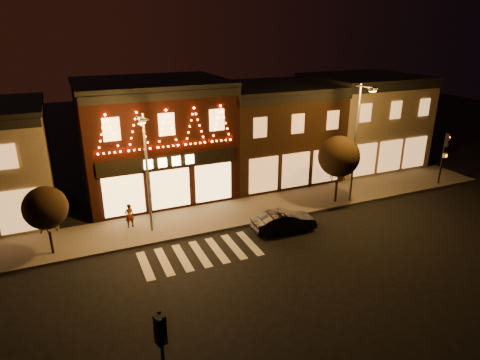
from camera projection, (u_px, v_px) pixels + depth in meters
ground at (227, 294)px, 19.37m from camera, size 120.00×120.00×0.00m
sidewalk_far at (210, 218)px, 26.97m from camera, size 44.00×4.00×0.15m
building_pulp at (154, 138)px, 29.95m from camera, size 10.20×8.34×8.30m
building_right_a at (271, 131)px, 33.66m from camera, size 9.20×8.28×7.50m
building_right_b at (361, 120)px, 36.99m from camera, size 9.20×8.28×7.80m
traffic_signal_near at (162, 349)px, 11.92m from camera, size 0.34×0.43×4.10m
traffic_signal_far at (446, 148)px, 31.57m from camera, size 0.34×0.46×4.07m
streetlamp_mid at (147, 166)px, 23.49m from camera, size 0.66×1.63×7.12m
streetlamp_right at (358, 135)px, 27.63m from camera, size 0.72×1.86×8.12m
tree_left at (45, 208)px, 21.69m from camera, size 2.29×2.29×3.82m
tree_right at (339, 156)px, 28.17m from camera, size 2.82×2.82×4.71m
dark_sedan at (284, 221)px, 25.13m from camera, size 4.00×1.63×1.29m
pedestrian at (129, 216)px, 25.29m from camera, size 0.60×0.44×1.53m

